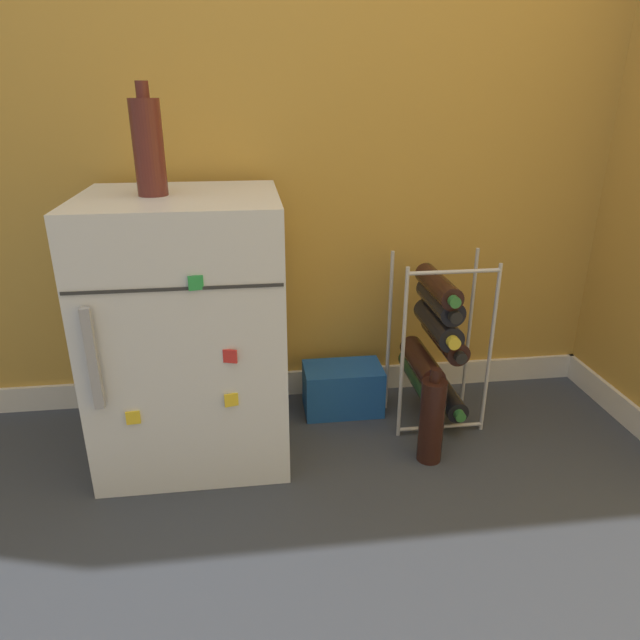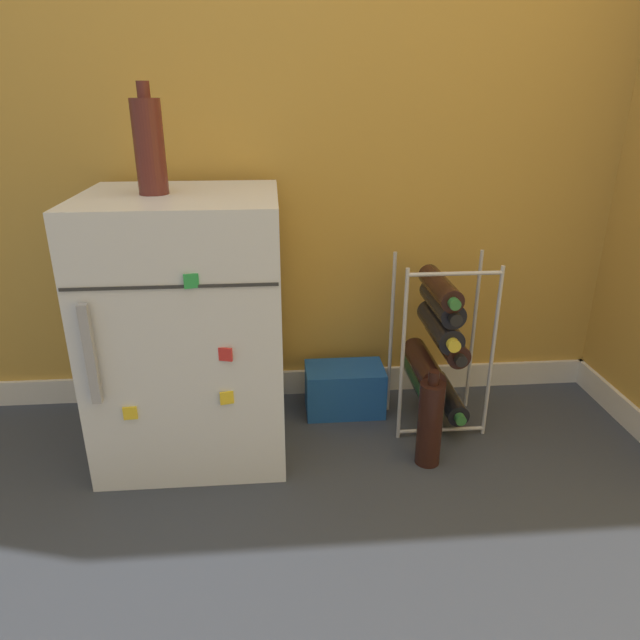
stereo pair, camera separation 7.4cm
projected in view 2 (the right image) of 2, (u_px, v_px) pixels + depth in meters
ground_plane at (364, 492)px, 1.59m from camera, size 14.00×14.00×0.00m
wall_back at (344, 18)px, 1.69m from camera, size 6.85×0.07×2.50m
mini_fridge at (190, 327)px, 1.68m from camera, size 0.54×0.51×0.78m
wine_rack at (437, 344)px, 1.82m from camera, size 0.29×0.30×0.57m
soda_box at (344, 389)px, 1.96m from camera, size 0.27×0.16×0.16m
fridge_top_bottle at (149, 146)px, 1.48m from camera, size 0.08×0.08×0.28m
loose_bottle_floor at (430, 423)px, 1.67m from camera, size 0.07×0.07×0.30m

